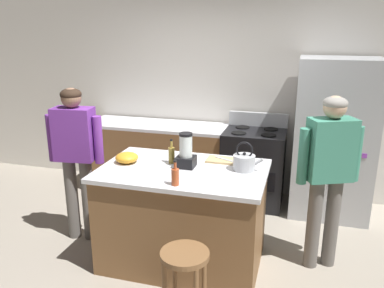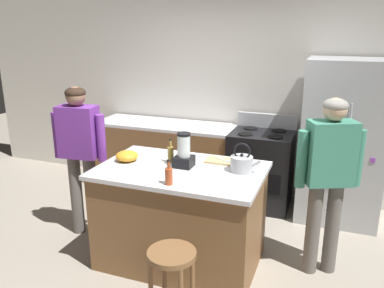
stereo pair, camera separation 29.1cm
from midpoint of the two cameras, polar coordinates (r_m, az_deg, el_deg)
name	(u,v)px [view 1 (the left image)]	position (r m, az deg, el deg)	size (l,w,h in m)	color
ground_plane	(184,260)	(4.03, -3.38, -16.52)	(14.00, 14.00, 0.00)	#9E9384
back_wall	(226,93)	(5.32, 3.35, 7.41)	(8.00, 0.10, 2.70)	silver
kitchen_island	(183,216)	(3.79, -3.51, -10.42)	(1.52, 0.98, 0.96)	brown
back_counter_run	(161,158)	(5.39, -6.08, -2.08)	(2.00, 0.64, 0.96)	brown
refrigerator	(334,139)	(4.85, 18.32, 0.68)	(0.90, 0.73, 1.88)	#B7BABF
stove_range	(253,167)	(5.04, 7.31, -3.32)	(0.76, 0.65, 1.14)	black
person_by_island_left	(76,150)	(4.22, -18.49, -0.89)	(0.60, 0.27, 1.63)	#66605B
person_by_sink_right	(329,167)	(3.67, 17.15, -3.29)	(0.58, 0.36, 1.64)	#66605B
bar_stool	(185,270)	(2.99, -3.98, -17.85)	(0.36, 0.36, 0.65)	brown
blender_appliance	(186,153)	(3.60, -3.22, -1.32)	(0.17, 0.17, 0.32)	black
bottle_cooking_sauce	(175,176)	(3.21, -5.07, -4.72)	(0.06, 0.06, 0.22)	#B24C26
bottle_vinegar	(172,154)	(3.72, -5.24, -1.55)	(0.06, 0.06, 0.24)	olive
mixing_bowl	(127,158)	(3.81, -11.64, -1.98)	(0.22, 0.22, 0.10)	orange
tea_kettle	(244,162)	(3.55, 5.30, -2.63)	(0.28, 0.20, 0.27)	#B7BABF
cutting_board	(222,160)	(3.79, 2.25, -2.39)	(0.30, 0.20, 0.02)	tan
chef_knife	(224,159)	(3.78, 2.54, -2.23)	(0.22, 0.03, 0.01)	#B7BABF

